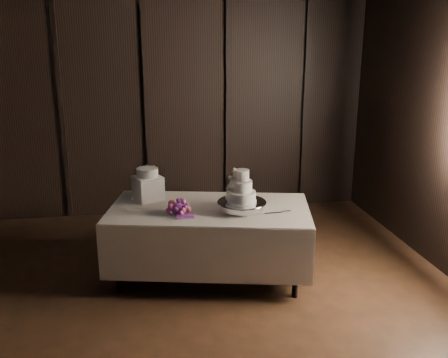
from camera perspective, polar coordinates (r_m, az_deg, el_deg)
room at (r=3.39m, az=-7.93°, el=0.20°), size 6.08×7.08×3.08m
display_table at (r=5.12m, az=-1.67°, el=-6.90°), size 2.17×1.44×0.76m
cake_stand at (r=4.89m, az=2.05°, el=-3.12°), size 0.60×0.60×0.09m
wedding_cake at (r=4.82m, az=1.82°, el=-1.25°), size 0.31×0.27×0.32m
bouquet at (r=4.83m, az=-5.24°, el=-3.26°), size 0.29×0.39×0.18m
box_pedestal at (r=5.25m, az=-8.67°, el=-1.04°), size 0.34×0.34×0.25m
small_cake at (r=5.20m, az=-8.75°, el=0.75°), size 0.28×0.28×0.09m
cake_knife at (r=4.83m, az=5.06°, el=-3.94°), size 0.37×0.05×0.01m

